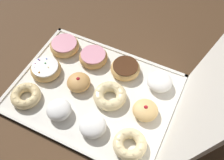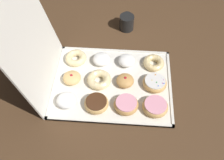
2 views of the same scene
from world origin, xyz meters
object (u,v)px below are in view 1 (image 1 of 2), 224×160
at_px(powdered_filled_donut_5, 59,110).
at_px(sprinkle_donut_1, 46,69).
at_px(pink_frosted_donut_0, 65,46).
at_px(powdered_filled_donut_8, 93,126).
at_px(powdered_filled_donut_9, 160,82).
at_px(chocolate_frosted_donut_6, 125,68).
at_px(donut_box, 94,93).
at_px(cruller_donut_7, 110,96).
at_px(pink_frosted_donut_3, 93,57).
at_px(cruller_donut_2, 26,96).
at_px(jelly_filled_donut_4, 79,81).
at_px(cruller_donut_11, 130,144).
at_px(jelly_filled_donut_10, 146,109).

bearing_deg(powdered_filled_donut_5, sprinkle_donut_1, -132.10).
distance_m(pink_frosted_donut_0, powdered_filled_donut_8, 0.38).
bearing_deg(powdered_filled_donut_9, sprinkle_donut_1, -72.03).
bearing_deg(powdered_filled_donut_9, chocolate_frosted_donut_6, -91.68).
xyz_separation_m(donut_box, powdered_filled_donut_9, (-0.13, 0.20, 0.03)).
relative_size(pink_frosted_donut_0, cruller_donut_7, 0.99).
distance_m(pink_frosted_donut_3, chocolate_frosted_donut_6, 0.14).
bearing_deg(pink_frosted_donut_3, cruller_donut_2, -26.80).
bearing_deg(cruller_donut_2, chocolate_frosted_donut_6, 134.62).
height_order(jelly_filled_donut_4, cruller_donut_7, jelly_filled_donut_4).
relative_size(chocolate_frosted_donut_6, powdered_filled_donut_8, 1.25).
bearing_deg(cruller_donut_2, pink_frosted_donut_3, 153.20).
distance_m(cruller_donut_2, powdered_filled_donut_5, 0.14).
bearing_deg(cruller_donut_2, sprinkle_donut_1, -179.17).
bearing_deg(donut_box, cruller_donut_11, 56.51).
bearing_deg(powdered_filled_donut_8, chocolate_frosted_donut_6, -179.50).
distance_m(powdered_filled_donut_8, cruller_donut_11, 0.13).
relative_size(chocolate_frosted_donut_6, cruller_donut_11, 1.03).
height_order(cruller_donut_2, cruller_donut_11, cruller_donut_11).
distance_m(chocolate_frosted_donut_6, powdered_filled_donut_9, 0.14).
xyz_separation_m(pink_frosted_donut_0, jelly_filled_donut_4, (0.13, 0.14, 0.00)).
height_order(jelly_filled_donut_4, powdered_filled_donut_9, jelly_filled_donut_4).
bearing_deg(jelly_filled_donut_10, cruller_donut_2, -71.71).
distance_m(pink_frosted_donut_0, jelly_filled_donut_4, 0.19).
xyz_separation_m(sprinkle_donut_1, cruller_donut_7, (-0.00, 0.27, -0.00)).
bearing_deg(chocolate_frosted_donut_6, pink_frosted_donut_3, -88.51).
xyz_separation_m(pink_frosted_donut_0, pink_frosted_donut_3, (0.00, 0.13, -0.00)).
relative_size(sprinkle_donut_1, powdered_filled_donut_9, 1.26).
distance_m(donut_box, powdered_filled_donut_8, 0.15).
distance_m(powdered_filled_donut_5, jelly_filled_donut_10, 0.29).
relative_size(pink_frosted_donut_3, powdered_filled_donut_9, 1.23).
relative_size(pink_frosted_donut_3, jelly_filled_donut_10, 1.28).
xyz_separation_m(powdered_filled_donut_8, cruller_donut_11, (0.00, 0.13, -0.00)).
bearing_deg(jelly_filled_donut_10, donut_box, -88.77).
bearing_deg(pink_frosted_donut_0, sprinkle_donut_1, -0.69).
distance_m(cruller_donut_2, powdered_filled_donut_9, 0.48).
bearing_deg(cruller_donut_11, sprinkle_donut_1, -107.96).
bearing_deg(powdered_filled_donut_9, powdered_filled_donut_8, -27.60).
height_order(sprinkle_donut_1, powdered_filled_donut_5, powdered_filled_donut_5).
bearing_deg(jelly_filled_donut_10, cruller_donut_7, -87.63).
bearing_deg(powdered_filled_donut_5, pink_frosted_donut_3, -178.41).
relative_size(sprinkle_donut_1, cruller_donut_11, 1.06).
bearing_deg(sprinkle_donut_1, donut_box, 90.36).
xyz_separation_m(chocolate_frosted_donut_6, cruller_donut_11, (0.27, 0.14, -0.00)).
relative_size(powdered_filled_donut_5, cruller_donut_7, 0.72).
relative_size(donut_box, powdered_filled_donut_5, 6.76).
height_order(cruller_donut_7, powdered_filled_donut_8, powdered_filled_donut_8).
xyz_separation_m(jelly_filled_donut_4, powdered_filled_donut_9, (-0.13, 0.26, 0.00)).
bearing_deg(pink_frosted_donut_0, chocolate_frosted_donut_6, 90.54).
bearing_deg(cruller_donut_2, cruller_donut_7, 115.39).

